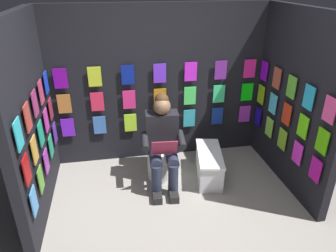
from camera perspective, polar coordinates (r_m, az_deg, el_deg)
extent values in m
plane|color=gray|center=(3.43, 3.60, -20.00)|extent=(30.00, 30.00, 0.00)
cube|color=black|center=(4.39, -1.65, 7.41)|extent=(3.02, 0.10, 2.16)
cube|color=#701DD0|center=(4.49, -17.67, -0.27)|extent=(0.17, 0.01, 0.26)
cube|color=#3A6DBE|center=(4.45, -12.26, 0.16)|extent=(0.17, 0.01, 0.26)
cube|color=#B3EE2F|center=(4.45, -6.81, 0.59)|extent=(0.17, 0.01, 0.26)
cube|color=#1A994F|center=(4.49, -1.40, 1.02)|extent=(0.17, 0.01, 0.26)
cube|color=teal|center=(4.57, 3.87, 1.42)|extent=(0.17, 0.01, 0.26)
cube|color=#17379F|center=(4.69, 8.91, 1.80)|extent=(0.17, 0.01, 0.26)
cube|color=#B635C7|center=(4.84, 13.68, 2.14)|extent=(0.17, 0.01, 0.26)
cube|color=#B67330|center=(4.36, -18.27, 3.82)|extent=(0.17, 0.01, 0.26)
cube|color=#E6274D|center=(4.32, -12.69, 4.30)|extent=(0.17, 0.01, 0.26)
cube|color=#EB297C|center=(4.32, -7.04, 4.75)|extent=(0.17, 0.01, 0.26)
cube|color=#BE7916|center=(4.36, -1.45, 5.15)|extent=(0.17, 0.01, 0.26)
cube|color=#48E45F|center=(4.44, 4.00, 5.49)|extent=(0.17, 0.01, 0.26)
cube|color=#3BE488|center=(4.56, 9.21, 5.77)|extent=(0.17, 0.01, 0.26)
cube|color=#0CE411|center=(4.72, 14.11, 5.99)|extent=(0.17, 0.01, 0.26)
cube|color=#770B92|center=(4.25, -18.91, 8.14)|extent=(0.17, 0.01, 0.26)
cube|color=#C3D82A|center=(4.21, -13.14, 8.68)|extent=(0.17, 0.01, 0.26)
cube|color=navy|center=(4.21, -7.30, 9.15)|extent=(0.17, 0.01, 0.26)
cube|color=#6D30ED|center=(4.25, -1.50, 9.51)|extent=(0.17, 0.01, 0.26)
cube|color=#DD25F0|center=(4.33, 4.14, 9.78)|extent=(0.17, 0.01, 0.26)
cube|color=#772899|center=(4.46, 9.52, 9.94)|extent=(0.17, 0.01, 0.26)
cube|color=#EE238B|center=(4.62, 14.58, 10.02)|extent=(0.17, 0.01, 0.26)
cube|color=black|center=(4.08, 22.04, 4.07)|extent=(0.10, 1.75, 2.16)
cube|color=#1A0FA5|center=(4.79, 15.98, 1.60)|extent=(0.01, 0.17, 0.26)
cube|color=#93E648|center=(4.51, 17.85, -0.21)|extent=(0.01, 0.17, 0.26)
cube|color=#7CB928|center=(4.24, 19.97, -2.25)|extent=(0.01, 0.17, 0.26)
cube|color=#E52DD3|center=(3.98, 22.37, -4.56)|extent=(0.01, 0.17, 0.26)
cube|color=#B2118E|center=(3.74, 25.12, -7.17)|extent=(0.01, 0.17, 0.26)
cube|color=#8FB816|center=(4.66, 16.49, 5.48)|extent=(0.01, 0.17, 0.26)
cube|color=#4CC9ED|center=(4.38, 18.45, 3.87)|extent=(0.01, 0.17, 0.26)
cube|color=red|center=(4.10, 20.68, 2.03)|extent=(0.01, 0.17, 0.26)
cube|color=#62DE12|center=(3.83, 23.23, -0.08)|extent=(0.01, 0.17, 0.26)
cube|color=#4FB509|center=(3.57, 26.14, -2.49)|extent=(0.01, 0.17, 0.26)
cube|color=#7F0CCC|center=(4.56, 17.03, 9.54)|extent=(0.01, 0.17, 0.26)
cube|color=#A94C36|center=(4.27, 19.10, 8.17)|extent=(0.01, 0.17, 0.26)
cube|color=#5BB430|center=(3.98, 21.45, 6.59)|extent=(0.01, 0.17, 0.26)
cube|color=#22A8D4|center=(3.70, 24.15, 4.74)|extent=(0.01, 0.17, 0.26)
cube|color=#E34389|center=(3.44, 27.24, 2.60)|extent=(0.01, 0.17, 0.26)
cube|color=black|center=(3.58, -23.74, 0.82)|extent=(0.10, 1.75, 2.16)
cube|color=#458ED5|center=(3.22, -23.08, -12.43)|extent=(0.01, 0.17, 0.26)
cube|color=#569C30|center=(3.49, -22.03, -8.92)|extent=(0.01, 0.17, 0.26)
cube|color=purple|center=(3.79, -21.16, -5.94)|extent=(0.01, 0.17, 0.26)
cube|color=#26A476|center=(4.09, -20.42, -3.39)|extent=(0.01, 0.17, 0.26)
cube|color=#572CA4|center=(4.39, -19.78, -1.20)|extent=(0.01, 0.17, 0.26)
cube|color=#AD1012|center=(3.03, -24.21, -7.22)|extent=(0.01, 0.17, 0.26)
cube|color=gold|center=(3.32, -23.01, -3.98)|extent=(0.01, 0.17, 0.26)
cube|color=#1CA479|center=(3.63, -22.01, -1.27)|extent=(0.01, 0.17, 0.26)
cube|color=#C634A8|center=(3.94, -21.18, 1.01)|extent=(0.01, 0.17, 0.26)
cube|color=maroon|center=(4.26, -20.47, 2.96)|extent=(0.01, 0.17, 0.26)
cube|color=#2DB9CB|center=(2.87, -25.44, -1.38)|extent=(0.01, 0.17, 0.26)
cube|color=#B53C33|center=(3.18, -24.07, 1.46)|extent=(0.01, 0.17, 0.26)
cube|color=#9B2F6B|center=(3.49, -22.94, 3.79)|extent=(0.01, 0.17, 0.26)
cube|color=#BC3A61|center=(3.82, -22.00, 5.73)|extent=(0.01, 0.17, 0.26)
cube|color=blue|center=(4.15, -21.20, 7.36)|extent=(0.01, 0.17, 0.26)
cylinder|color=white|center=(4.20, -1.12, -6.75)|extent=(0.38, 0.38, 0.40)
cylinder|color=white|center=(4.09, -1.14, -4.25)|extent=(0.41, 0.41, 0.02)
cube|color=white|center=(4.24, -1.46, -0.53)|extent=(0.39, 0.21, 0.36)
cylinder|color=white|center=(4.16, -1.36, -1.07)|extent=(0.39, 0.10, 0.39)
cube|color=black|center=(3.94, -1.11, -1.03)|extent=(0.42, 0.25, 0.52)
sphere|color=brown|center=(3.76, -1.11, 3.59)|extent=(0.21, 0.21, 0.21)
sphere|color=#472D19|center=(3.77, -1.16, 4.72)|extent=(0.17, 0.17, 0.17)
cylinder|color=#23283D|center=(3.89, 0.65, -5.51)|extent=(0.18, 0.41, 0.15)
cylinder|color=#23283D|center=(3.88, -2.30, -5.66)|extent=(0.18, 0.41, 0.15)
cylinder|color=#23283D|center=(3.87, 0.94, -9.77)|extent=(0.12, 0.12, 0.42)
cylinder|color=#23283D|center=(3.85, -2.07, -9.94)|extent=(0.12, 0.12, 0.42)
cube|color=black|center=(3.92, 1.02, -12.26)|extent=(0.13, 0.27, 0.09)
cube|color=black|center=(3.90, -1.96, -12.44)|extent=(0.13, 0.27, 0.09)
cylinder|color=black|center=(3.81, 2.43, -2.44)|extent=(0.11, 0.32, 0.13)
cylinder|color=black|center=(3.78, -4.20, -2.76)|extent=(0.11, 0.32, 0.13)
cube|color=#A12B48|center=(3.66, -0.65, -4.00)|extent=(0.31, 0.15, 0.23)
cube|color=silver|center=(4.23, 7.42, -7.18)|extent=(0.43, 0.78, 0.35)
cube|color=white|center=(4.13, 7.57, -4.98)|extent=(0.45, 0.81, 0.03)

